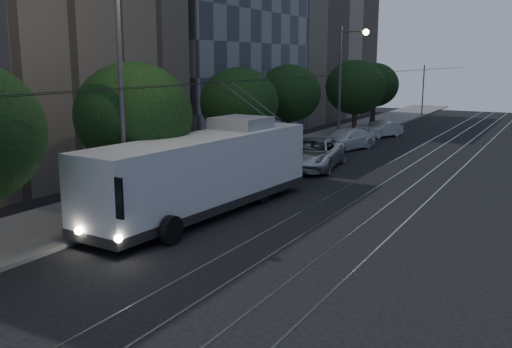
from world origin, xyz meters
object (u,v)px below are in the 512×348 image
Objects in this scene: car_white_b at (346,139)px; streetlamp_near at (128,54)px; car_white_a at (328,147)px; car_white_c at (382,130)px; car_white_d at (379,128)px; pickup_silver at (313,154)px; streetlamp_far at (345,75)px; trolleybus at (206,172)px.

car_white_b is 0.47× the size of streetlamp_near.
car_white_b is (0.09, 3.35, 0.17)m from car_white_a.
car_white_c is at bearing 106.16° from car_white_b.
car_white_d is 32.24m from streetlamp_near.
pickup_silver is 16.12m from streetlamp_near.
car_white_a is 0.40× the size of streetlamp_far.
car_white_b is 4.86m from streetlamp_far.
car_white_b reaches higher than car_white_c.
car_white_a is at bearing -67.39° from car_white_c.
pickup_silver is at bearing -65.82° from car_white_b.
car_white_c is 31.78m from streetlamp_near.
car_white_c is 0.44× the size of streetlamp_far.
car_white_a is at bearing 88.64° from streetlamp_near.
car_white_b reaches higher than car_white_a.
car_white_d is at bearing 155.22° from car_white_c.
streetlamp_far is at bearing 80.53° from car_white_a.
streetlamp_near reaches higher than trolleybus.
car_white_c is at bearing 88.36° from streetlamp_near.
pickup_silver reaches higher than car_white_d.
streetlamp_near reaches higher than car_white_a.
car_white_c is at bearing 95.30° from trolleybus.
pickup_silver is at bearing -81.36° from streetlamp_far.
car_white_d is (-0.43, 0.50, 0.09)m from car_white_c.
pickup_silver is 16.74m from car_white_d.
trolleybus is 28.17m from car_white_c.
car_white_d is (-0.09, 8.66, -0.04)m from car_white_b.
car_white_d is 0.38× the size of streetlamp_near.
car_white_d is at bearing 73.99° from car_white_a.
car_white_c is 0.66m from car_white_d.
streetlamp_far is at bearing -72.68° from car_white_c.
streetlamp_near is at bearing -89.92° from streetlamp_far.
trolleybus is 28.68m from car_white_d.
streetlamp_near reaches higher than car_white_c.
streetlamp_far is (-0.59, 1.03, 4.71)m from car_white_b.
car_white_b is (-0.79, 8.06, -0.14)m from pickup_silver.
pickup_silver reaches higher than car_white_a.
streetlamp_far reaches higher than trolleybus.
pickup_silver reaches higher than car_white_c.
pickup_silver is at bearing 84.85° from streetlamp_near.
streetlamp_near is (-0.47, -19.66, 6.19)m from car_white_a.
car_white_b is at bearing -67.66° from car_white_c.
trolleybus reaches higher than car_white_b.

